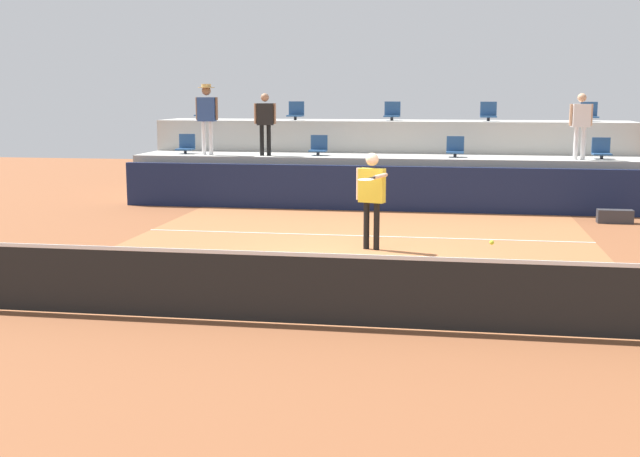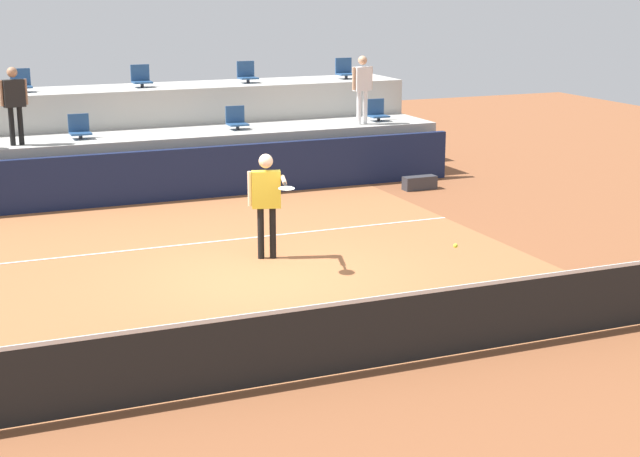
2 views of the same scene
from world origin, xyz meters
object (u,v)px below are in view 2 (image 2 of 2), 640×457
Objects in this scene: stadium_chair_upper_right at (247,74)px; tennis_player at (267,195)px; stadium_chair_upper_center at (141,78)px; stadium_chair_upper_far_right at (345,70)px; spectator_in_white at (14,99)px; tennis_ball at (456,246)px; equipment_bag at (420,183)px; stadium_chair_lower_right at (236,120)px; stadium_chair_lower_left at (80,129)px; stadium_chair_lower_far_right at (377,112)px; stadium_chair_upper_left at (21,82)px; spectator_in_grey at (362,84)px.

stadium_chair_upper_right is 8.46m from tennis_player.
stadium_chair_upper_center and stadium_chair_upper_far_right have the same top height.
tennis_ball is at bearing -57.61° from spectator_in_white.
tennis_player is 2.34× the size of equipment_bag.
tennis_player is at bearing -60.12° from spectator_in_white.
spectator_in_white is at bearing -159.08° from stadium_chair_upper_right.
stadium_chair_lower_right is 4.92m from spectator_in_white.
stadium_chair_lower_left is at bearing 16.10° from spectator_in_white.
stadium_chair_lower_right and stadium_chair_lower_far_right have the same top height.
stadium_chair_lower_right is at bearing 76.58° from tennis_player.
stadium_chair_upper_right is at bearing 146.18° from stadium_chair_lower_far_right.
stadium_chair_upper_left is 1.00× the size of stadium_chair_upper_far_right.
stadium_chair_lower_right is 3.09m from spectator_in_grey.
stadium_chair_upper_left is 0.29× the size of tennis_player.
spectator_in_grey reaches higher than stadium_chair_lower_far_right.
stadium_chair_upper_left reaches higher than tennis_ball.
equipment_bag is at bearing 38.32° from tennis_player.
stadium_chair_upper_left reaches higher than equipment_bag.
equipment_bag is (5.28, -4.06, -2.16)m from stadium_chair_upper_center.
spectator_in_white is (-4.84, -0.38, 0.74)m from stadium_chair_lower_right.
stadium_chair_upper_far_right is at bearing 14.66° from spectator_in_white.
stadium_chair_upper_center is at bearing 180.00° from stadium_chair_upper_far_right.
equipment_bag is at bearing -73.42° from spectator_in_grey.
stadium_chair_lower_left is 6.56m from tennis_player.
stadium_chair_lower_far_right is 1.00× the size of stadium_chair_upper_far_right.
spectator_in_white reaches higher than stadium_chair_lower_far_right.
stadium_chair_upper_right is (2.62, 0.00, 0.00)m from stadium_chair_upper_center.
tennis_ball is at bearing -105.40° from stadium_chair_upper_far_right.
stadium_chair_lower_right is 2.17m from stadium_chair_upper_right.
stadium_chair_upper_center is at bearing 134.16° from stadium_chair_lower_right.
stadium_chair_upper_far_right is at bearing 90.44° from equipment_bag.
spectator_in_grey is at bearing 52.67° from tennis_player.
stadium_chair_lower_left is 6.54m from spectator_in_grey.
stadium_chair_upper_right reaches higher than tennis_ball.
spectator_in_white is at bearing -144.81° from stadium_chair_upper_center.
tennis_player is (2.03, -6.23, -0.37)m from stadium_chair_lower_left.
stadium_chair_lower_far_right is 1.01m from spectator_in_grey.
stadium_chair_upper_left is at bearing 158.06° from stadium_chair_lower_right.
stadium_chair_lower_far_right is 0.29× the size of tennis_player.
equipment_bag is at bearing 65.83° from tennis_ball.
tennis_ball is at bearing -52.55° from tennis_player.
stadium_chair_lower_right is at bearing -115.73° from stadium_chair_upper_right.
spectator_in_white is 23.47× the size of tennis_ball.
spectator_in_grey is at bearing -46.06° from stadium_chair_upper_right.
stadium_chair_lower_left is at bearing 180.00° from stadium_chair_lower_far_right.
stadium_chair_upper_right is (0.87, 1.80, 0.85)m from stadium_chair_lower_right.
spectator_in_grey reaches higher than stadium_chair_lower_left.
stadium_chair_upper_right is (4.38, 1.80, 0.85)m from stadium_chair_lower_left.
tennis_ball is at bearing -64.84° from stadium_chair_upper_left.
stadium_chair_lower_left is 1.00× the size of stadium_chair_upper_center.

